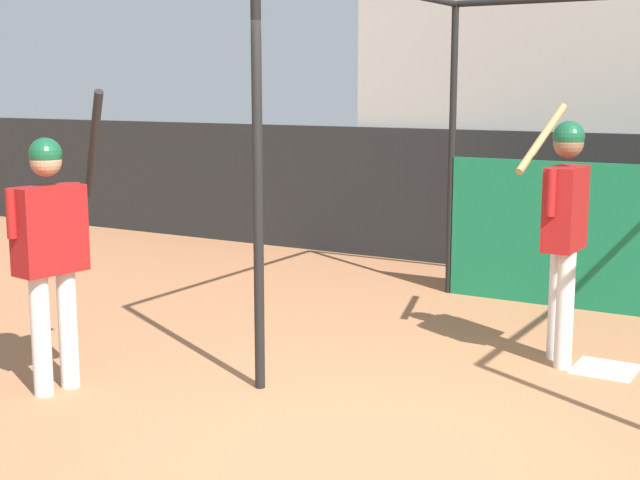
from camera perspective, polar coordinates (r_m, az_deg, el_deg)
ground_plane at (r=5.24m, az=2.31°, el=-13.52°), size 60.00×60.00×0.00m
outfield_wall at (r=10.05m, az=17.33°, el=2.02°), size 24.00×0.12×1.59m
batting_cage at (r=7.92m, az=18.75°, el=3.17°), size 3.63×3.47×2.89m
home_plate at (r=6.99m, az=17.78°, el=-7.87°), size 0.44×0.44×0.02m
player_batter at (r=6.84m, az=15.36°, el=1.39°), size 0.50×0.90×1.94m
player_waiting at (r=6.25m, az=-16.82°, el=0.00°), size 0.50×0.83×2.06m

